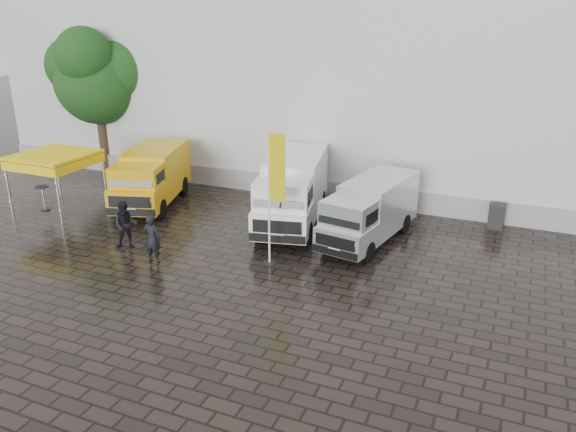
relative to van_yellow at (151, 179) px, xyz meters
name	(u,v)px	position (x,y,z in m)	size (l,w,h in m)	color
ground	(253,264)	(7.34, -4.09, -1.31)	(120.00, 120.00, 0.00)	black
exhibition_hall	(410,62)	(9.34, 11.91, 4.69)	(44.00, 16.00, 12.00)	silver
hall_plinth	(366,196)	(9.34, 3.86, -0.81)	(44.00, 0.15, 1.00)	gray
van_yellow	(151,179)	(0.00, 0.00, 0.00)	(2.18, 5.66, 2.61)	#DFA10B
van_white	(293,192)	(7.06, 0.32, 0.13)	(2.20, 6.61, 2.87)	white
van_silver	(370,213)	(10.61, -0.28, -0.09)	(1.87, 5.62, 2.44)	silver
canopy_tent	(53,157)	(-3.59, -2.27, 1.19)	(3.12, 3.12, 2.67)	silver
flagpole	(273,190)	(8.03, -3.73, 1.52)	(0.88, 0.50, 5.05)	black
tree	(97,76)	(-6.16, 4.10, 4.02)	(4.63, 4.63, 8.30)	black
cocktail_table	(44,198)	(-4.20, -2.59, -0.73)	(0.60, 0.60, 1.14)	black
wheelie_bin	(497,216)	(15.21, 3.25, -0.75)	(0.66, 0.66, 1.10)	black
person_front	(152,239)	(3.89, -5.33, -0.38)	(0.67, 0.44, 1.85)	black
person_tent	(126,225)	(2.13, -4.62, -0.36)	(0.92, 0.71, 1.89)	black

